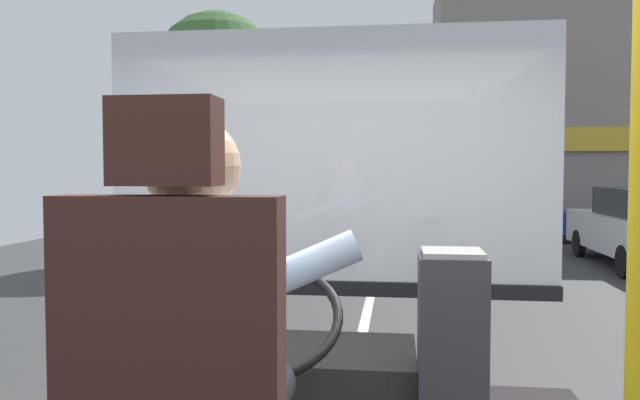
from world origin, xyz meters
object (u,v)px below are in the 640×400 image
object	(u,v)px
parked_car_blue	(562,213)
bus_driver	(201,337)
handrail_pole	(637,239)
parked_car_green	(533,204)
fare_box	(451,364)
steering_console	(287,389)

from	to	relation	value
parked_car_blue	bus_driver	bearing A→B (deg)	-106.95
handrail_pole	parked_car_green	size ratio (longest dim) A/B	0.45
bus_driver	parked_car_green	distance (m)	21.31
parked_car_blue	fare_box	bearing A→B (deg)	-105.59
bus_driver	steering_console	size ratio (longest dim) A/B	0.76
parked_car_blue	handrail_pole	bearing A→B (deg)	-103.58
handrail_pole	fare_box	size ratio (longest dim) A/B	2.29
steering_console	parked_car_blue	distance (m)	15.82
steering_console	parked_car_green	distance (m)	20.18
handrail_pole	parked_car_green	world-z (taller)	handrail_pole
fare_box	parked_car_green	distance (m)	20.24
steering_console	parked_car_green	world-z (taller)	steering_console
bus_driver	parked_car_green	xyz separation A→B (m)	(5.11, 20.68, -0.74)
steering_console	fare_box	bearing A→B (deg)	-18.25
steering_console	handrail_pole	xyz separation A→B (m)	(1.08, -0.92, 0.76)
steering_console	bus_driver	bearing A→B (deg)	-90.00
parked_car_blue	parked_car_green	size ratio (longest dim) A/B	0.93
fare_box	steering_console	bearing A→B (deg)	161.75
bus_driver	fare_box	xyz separation A→B (m)	(0.68, 0.93, -0.33)
steering_console	handrail_pole	size ratio (longest dim) A/B	0.56
bus_driver	fare_box	distance (m)	1.19
steering_console	fare_box	world-z (taller)	fare_box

